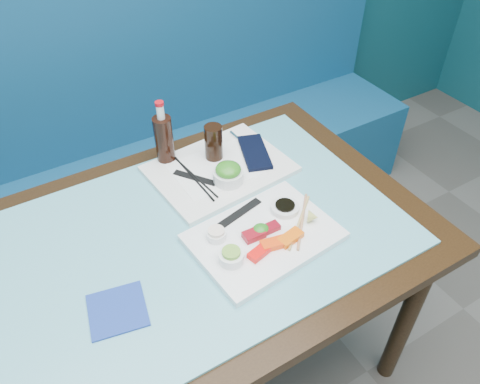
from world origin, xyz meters
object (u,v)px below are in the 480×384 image
booth_bench (109,177)px  dining_table (187,259)px  sashimi_plate (264,237)px  serving_tray (220,169)px  blue_napkin (117,310)px  cola_bottle_body (164,141)px  cola_glass (214,142)px  seaweed_bowl (228,176)px

booth_bench → dining_table: booth_bench is taller
sashimi_plate → booth_bench: bearing=95.8°
serving_tray → blue_napkin: bearing=-149.6°
booth_bench → cola_bottle_body: (0.10, -0.50, 0.47)m
serving_tray → cola_bottle_body: size_ratio=2.48×
cola_bottle_body → blue_napkin: cola_bottle_body is taller
cola_glass → blue_napkin: (-0.48, -0.40, -0.07)m
seaweed_bowl → blue_napkin: (-0.46, -0.27, -0.03)m
dining_table → booth_bench: bearing=90.0°
sashimi_plate → cola_glass: 0.39m
seaweed_bowl → cola_bottle_body: cola_bottle_body is taller
dining_table → blue_napkin: blue_napkin is taller
cola_bottle_body → seaweed_bowl: bearing=-59.9°
dining_table → blue_napkin: bearing=-151.3°
dining_table → seaweed_bowl: bearing=31.2°
cola_bottle_body → booth_bench: bearing=101.4°
serving_tray → seaweed_bowl: (-0.01, -0.07, 0.03)m
dining_table → cola_bottle_body: cola_bottle_body is taller
seaweed_bowl → sashimi_plate: bearing=-97.0°
sashimi_plate → cola_glass: bearing=77.1°
sashimi_plate → blue_napkin: bearing=176.5°
serving_tray → blue_napkin: (-0.47, -0.34, -0.01)m
booth_bench → dining_table: size_ratio=2.14×
dining_table → seaweed_bowl: size_ratio=14.60×
booth_bench → sashimi_plate: (0.19, -0.96, 0.39)m
booth_bench → cola_glass: (0.24, -0.58, 0.46)m
serving_tray → blue_napkin: serving_tray is taller
blue_napkin → cola_bottle_body: bearing=53.9°
booth_bench → cola_bottle_body: booth_bench is taller
seaweed_bowl → dining_table: bearing=-148.8°
sashimi_plate → serving_tray: (0.04, 0.33, -0.00)m
cola_glass → blue_napkin: cola_glass is taller
sashimi_plate → cola_glass: (0.05, 0.38, 0.07)m
sashimi_plate → serving_tray: size_ratio=0.91×
serving_tray → dining_table: bearing=-143.2°
dining_table → blue_napkin: size_ratio=10.24×
booth_bench → serving_tray: booth_bench is taller
serving_tray → cola_bottle_body: (-0.13, 0.13, 0.08)m
booth_bench → seaweed_bowl: 0.85m
dining_table → sashimi_plate: bearing=-32.0°
blue_napkin → booth_bench: bearing=76.0°
booth_bench → dining_table: (0.00, -0.84, 0.29)m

